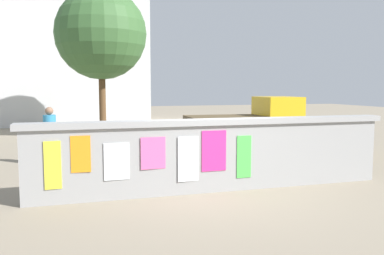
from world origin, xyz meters
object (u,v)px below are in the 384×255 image
at_px(tree_roadside, 101,34).
at_px(bicycle_near, 208,164).
at_px(auto_rickshaw_truck, 249,126).
at_px(bicycle_far, 112,147).
at_px(person_walking, 50,130).
at_px(motorcycle, 94,155).

bearing_deg(tree_roadside, bicycle_near, -79.72).
relative_size(auto_rickshaw_truck, tree_roadside, 0.57).
distance_m(bicycle_far, person_walking, 1.90).
relative_size(bicycle_far, tree_roadside, 0.26).
bearing_deg(motorcycle, auto_rickshaw_truck, 17.46).
relative_size(person_walking, tree_roadside, 0.25).
height_order(auto_rickshaw_truck, bicycle_near, auto_rickshaw_truck).
relative_size(motorcycle, tree_roadside, 0.29).
xyz_separation_m(auto_rickshaw_truck, motorcycle, (-4.95, -1.56, -0.44)).
bearing_deg(person_walking, bicycle_far, 14.93).
bearing_deg(tree_roadside, motorcycle, -95.91).
xyz_separation_m(bicycle_near, bicycle_far, (-1.88, 3.39, 0.00)).
height_order(motorcycle, bicycle_near, bicycle_near).
bearing_deg(bicycle_near, bicycle_far, 119.11).
distance_m(person_walking, tree_roadside, 7.54).
distance_m(motorcycle, bicycle_near, 2.92).
height_order(bicycle_far, tree_roadside, tree_roadside).
bearing_deg(person_walking, bicycle_near, -38.95).
distance_m(auto_rickshaw_truck, motorcycle, 5.20).
height_order(auto_rickshaw_truck, person_walking, auto_rickshaw_truck).
xyz_separation_m(motorcycle, person_walking, (-1.11, 1.44, 0.52)).
bearing_deg(motorcycle, bicycle_far, 71.80).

